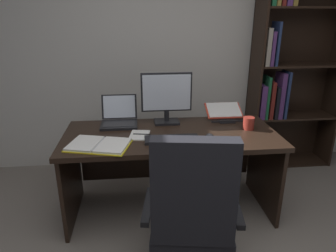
{
  "coord_description": "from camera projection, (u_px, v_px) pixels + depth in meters",
  "views": [
    {
      "loc": [
        -0.37,
        -1.19,
        1.67
      ],
      "look_at": [
        -0.14,
        1.09,
        0.82
      ],
      "focal_mm": 32.82,
      "sensor_mm": 36.0,
      "label": 1
    }
  ],
  "objects": [
    {
      "name": "wall_back",
      "position": [
        170.0,
        54.0,
        3.33
      ],
      "size": [
        5.12,
        0.12,
        2.5
      ],
      "primitive_type": "cube",
      "color": "beige",
      "rests_on": "ground"
    },
    {
      "name": "desk",
      "position": [
        170.0,
        151.0,
        2.67
      ],
      "size": [
        1.75,
        0.77,
        0.74
      ],
      "color": "black",
      "rests_on": "ground"
    },
    {
      "name": "bookshelf",
      "position": [
        286.0,
        68.0,
        3.27
      ],
      "size": [
        0.95,
        0.34,
        2.3
      ],
      "color": "black",
      "rests_on": "ground"
    },
    {
      "name": "office_chair",
      "position": [
        192.0,
        224.0,
        1.89
      ],
      "size": [
        0.66,
        0.6,
        1.06
      ],
      "rotation": [
        0.0,
        0.0,
        -0.15
      ],
      "color": "black",
      "rests_on": "ground"
    },
    {
      "name": "monitor",
      "position": [
        167.0,
        98.0,
        2.69
      ],
      "size": [
        0.45,
        0.16,
        0.45
      ],
      "color": "black",
      "rests_on": "desk"
    },
    {
      "name": "laptop",
      "position": [
        119.0,
        119.0,
        2.71
      ],
      "size": [
        0.32,
        0.31,
        0.24
      ],
      "color": "black",
      "rests_on": "desk"
    },
    {
      "name": "keyboard",
      "position": [
        172.0,
        139.0,
        2.37
      ],
      "size": [
        0.42,
        0.15,
        0.02
      ],
      "primitive_type": "cube",
      "color": "black",
      "rests_on": "desk"
    },
    {
      "name": "computer_mouse",
      "position": [
        210.0,
        137.0,
        2.4
      ],
      "size": [
        0.06,
        0.1,
        0.04
      ],
      "primitive_type": "ellipsoid",
      "color": "black",
      "rests_on": "desk"
    },
    {
      "name": "reading_stand_with_book",
      "position": [
        224.0,
        112.0,
        2.85
      ],
      "size": [
        0.33,
        0.26,
        0.13
      ],
      "color": "black",
      "rests_on": "desk"
    },
    {
      "name": "open_binder",
      "position": [
        99.0,
        145.0,
        2.27
      ],
      "size": [
        0.5,
        0.4,
        0.02
      ],
      "rotation": [
        0.0,
        0.0,
        -0.26
      ],
      "color": "yellow",
      "rests_on": "desk"
    },
    {
      "name": "notepad",
      "position": [
        139.0,
        135.0,
        2.47
      ],
      "size": [
        0.18,
        0.23,
        0.01
      ],
      "primitive_type": "cube",
      "rotation": [
        0.0,
        0.0,
        -0.16
      ],
      "color": "white",
      "rests_on": "desk"
    },
    {
      "name": "pen",
      "position": [
        142.0,
        134.0,
        2.47
      ],
      "size": [
        0.14,
        0.03,
        0.01
      ],
      "primitive_type": "cylinder",
      "rotation": [
        0.0,
        1.57,
        -0.18
      ],
      "color": "black",
      "rests_on": "notepad"
    },
    {
      "name": "coffee_mug",
      "position": [
        249.0,
        123.0,
        2.6
      ],
      "size": [
        0.09,
        0.09,
        0.11
      ],
      "primitive_type": "cylinder",
      "color": "maroon",
      "rests_on": "desk"
    }
  ]
}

